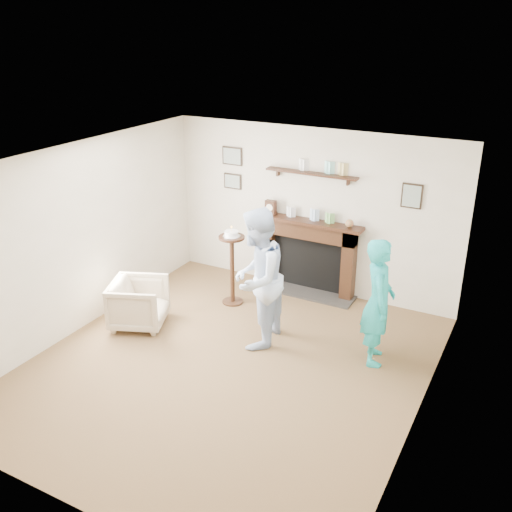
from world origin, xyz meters
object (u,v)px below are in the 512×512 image
Objects in this scene: man at (257,342)px; armchair at (141,324)px; woman at (373,359)px; pedestal_table at (232,256)px.

armchair is at bearing -85.45° from man.
pedestal_table is at bearing 58.32° from woman.
man is 1.14× the size of woman.
armchair is 0.45× the size of woman.
woman is (1.47, 0.32, 0.00)m from man.
man is at bearing -100.44° from armchair.
woman is 2.49m from pedestal_table.
pedestal_table is at bearing -56.03° from armchair.
pedestal_table is (-2.32, 0.52, 0.74)m from woman.
pedestal_table reaches higher than armchair.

